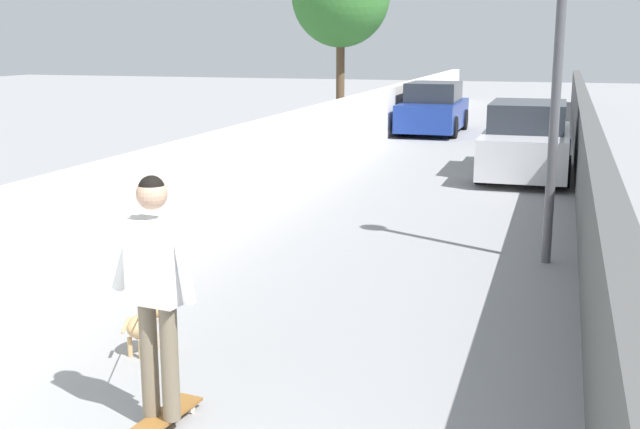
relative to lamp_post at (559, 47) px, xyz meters
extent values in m
plane|color=gray|center=(6.07, 2.16, -2.72)|extent=(80.00, 80.00, 0.00)
cube|color=silver|center=(4.07, 4.87, -2.00)|extent=(48.00, 0.30, 1.44)
cube|color=#4C4C4C|center=(4.07, -0.55, -1.99)|extent=(48.00, 0.30, 1.45)
cylinder|color=brown|center=(11.07, 5.83, -1.12)|extent=(0.23, 0.23, 3.20)
cylinder|color=#4C4C51|center=(0.00, 0.00, -0.92)|extent=(0.12, 0.12, 3.59)
cube|color=brown|center=(-5.46, 2.59, -2.65)|extent=(0.82, 0.30, 0.02)
cylinder|color=beige|center=(-5.18, 2.63, -2.69)|extent=(0.06, 0.04, 0.06)
cylinder|color=beige|center=(-5.19, 2.49, -2.69)|extent=(0.06, 0.04, 0.06)
cylinder|color=#726651|center=(-5.45, 2.68, -2.19)|extent=(0.15, 0.15, 0.88)
cylinder|color=#726651|center=(-5.47, 2.50, -2.19)|extent=(0.15, 0.15, 0.88)
cube|color=white|center=(-5.46, 2.59, -1.45)|extent=(0.27, 0.41, 0.61)
cylinder|color=white|center=(-5.43, 2.83, -1.41)|extent=(0.13, 0.29, 0.58)
cylinder|color=white|center=(-5.49, 2.36, -1.43)|extent=(0.11, 0.19, 0.59)
sphere|color=tan|center=(-5.46, 2.59, -0.96)|extent=(0.22, 0.22, 0.22)
sphere|color=black|center=(-5.46, 2.59, -0.92)|extent=(0.19, 0.19, 0.19)
ellipsoid|color=tan|center=(-4.23, 3.44, -2.45)|extent=(0.38, 0.26, 0.22)
sphere|color=tan|center=(-3.99, 3.41, -2.38)|extent=(0.15, 0.15, 0.15)
cone|color=black|center=(-3.99, 3.45, -2.30)|extent=(0.06, 0.06, 0.06)
cone|color=black|center=(-4.00, 3.37, -2.30)|extent=(0.06, 0.06, 0.06)
cylinder|color=tan|center=(-4.11, 3.48, -2.63)|extent=(0.04, 0.04, 0.18)
cylinder|color=tan|center=(-4.12, 3.36, -2.63)|extent=(0.04, 0.04, 0.18)
cylinder|color=tan|center=(-4.33, 3.51, -2.63)|extent=(0.04, 0.04, 0.18)
cylinder|color=tan|center=(-4.35, 3.39, -2.63)|extent=(0.04, 0.04, 0.18)
cylinder|color=tan|center=(-4.46, 3.47, -2.37)|extent=(0.14, 0.05, 0.13)
cylinder|color=black|center=(-4.85, 3.02, -1.99)|extent=(1.24, 0.86, 0.66)
cube|color=silver|center=(6.86, 0.60, -2.16)|extent=(4.24, 1.70, 0.80)
cube|color=#262B33|center=(6.86, 0.60, -1.48)|extent=(2.21, 1.50, 0.60)
cylinder|color=black|center=(8.18, 1.39, -2.40)|extent=(0.64, 0.22, 0.64)
cylinder|color=black|center=(8.18, -0.19, -2.40)|extent=(0.64, 0.22, 0.64)
cylinder|color=black|center=(5.55, 1.39, -2.40)|extent=(0.64, 0.22, 0.64)
cylinder|color=black|center=(5.55, -0.19, -2.40)|extent=(0.64, 0.22, 0.64)
cube|color=navy|center=(14.09, 3.72, -2.16)|extent=(3.89, 1.70, 0.80)
cube|color=#262B33|center=(14.09, 3.72, -1.48)|extent=(2.02, 1.50, 0.60)
cylinder|color=black|center=(15.30, 4.51, -2.40)|extent=(0.64, 0.22, 0.64)
cylinder|color=black|center=(15.30, 2.93, -2.40)|extent=(0.64, 0.22, 0.64)
cylinder|color=black|center=(12.88, 4.51, -2.40)|extent=(0.64, 0.22, 0.64)
cylinder|color=black|center=(12.88, 2.93, -2.40)|extent=(0.64, 0.22, 0.64)
camera|label=1|loc=(-10.30, -0.10, 0.08)|focal=44.72mm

